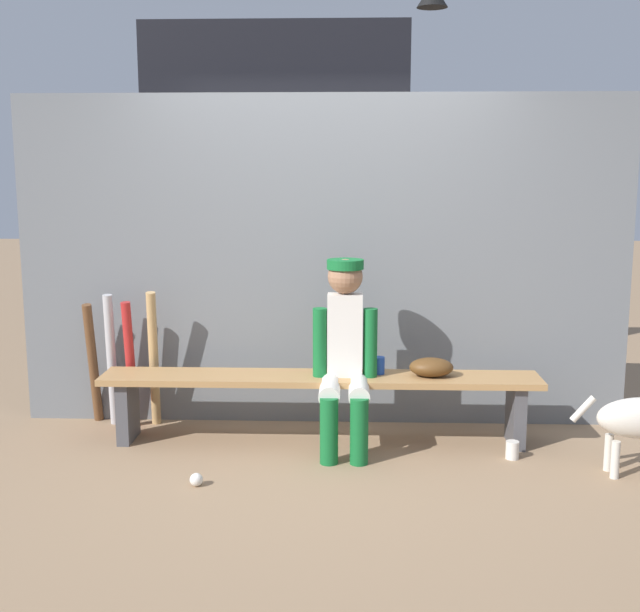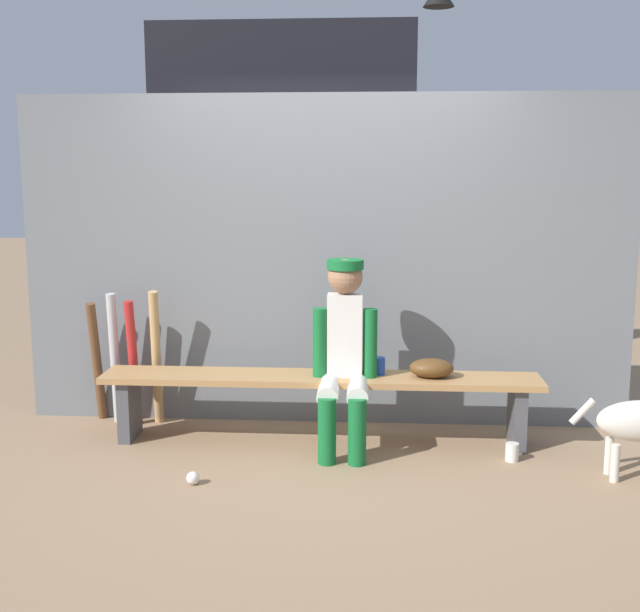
{
  "view_description": "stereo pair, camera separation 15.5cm",
  "coord_description": "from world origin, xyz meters",
  "px_view_note": "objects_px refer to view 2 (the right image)",
  "views": [
    {
      "loc": [
        0.19,
        -4.96,
        1.75
      ],
      "look_at": [
        0.0,
        0.0,
        0.9
      ],
      "focal_mm": 44.92,
      "sensor_mm": 36.0,
      "label": 1
    },
    {
      "loc": [
        0.34,
        -4.95,
        1.75
      ],
      "look_at": [
        0.0,
        0.0,
        0.9
      ],
      "focal_mm": 44.92,
      "sensor_mm": 36.0,
      "label": 2
    }
  ],
  "objects_px": {
    "baseball_glove": "(432,368)",
    "bat_aluminum_red": "(133,363)",
    "baseball": "(193,478)",
    "cup_on_bench": "(379,366)",
    "player_seated": "(344,349)",
    "scoreboard": "(290,109)",
    "bat_wood_tan": "(156,358)",
    "dugout_bench": "(320,389)",
    "cup_on_ground": "(512,452)",
    "bat_wood_dark": "(97,362)",
    "bat_aluminum_silver": "(115,359)"
  },
  "relations": [
    {
      "from": "baseball_glove",
      "to": "bat_aluminum_red",
      "type": "relative_size",
      "value": 0.32
    },
    {
      "from": "baseball",
      "to": "cup_on_bench",
      "type": "xyz_separation_m",
      "value": [
        1.04,
        0.81,
        0.46
      ]
    },
    {
      "from": "player_seated",
      "to": "scoreboard",
      "type": "relative_size",
      "value": 0.38
    },
    {
      "from": "bat_wood_tan",
      "to": "cup_on_bench",
      "type": "xyz_separation_m",
      "value": [
        1.51,
        -0.22,
        0.03
      ]
    },
    {
      "from": "dugout_bench",
      "to": "cup_on_ground",
      "type": "height_order",
      "value": "dugout_bench"
    },
    {
      "from": "bat_wood_dark",
      "to": "cup_on_bench",
      "type": "distance_m",
      "value": 1.97
    },
    {
      "from": "dugout_bench",
      "to": "bat_wood_tan",
      "type": "relative_size",
      "value": 2.95
    },
    {
      "from": "cup_on_ground",
      "to": "bat_aluminum_silver",
      "type": "bearing_deg",
      "value": 168.22
    },
    {
      "from": "dugout_bench",
      "to": "cup_on_bench",
      "type": "bearing_deg",
      "value": 8.25
    },
    {
      "from": "scoreboard",
      "to": "bat_aluminum_red",
      "type": "bearing_deg",
      "value": -125.5
    },
    {
      "from": "bat_aluminum_silver",
      "to": "baseball_glove",
      "type": "bearing_deg",
      "value": -7.61
    },
    {
      "from": "bat_wood_tan",
      "to": "bat_aluminum_silver",
      "type": "distance_m",
      "value": 0.29
    },
    {
      "from": "player_seated",
      "to": "scoreboard",
      "type": "bearing_deg",
      "value": 106.82
    },
    {
      "from": "baseball_glove",
      "to": "scoreboard",
      "type": "height_order",
      "value": "scoreboard"
    },
    {
      "from": "baseball_glove",
      "to": "bat_wood_dark",
      "type": "relative_size",
      "value": 0.33
    },
    {
      "from": "bat_aluminum_silver",
      "to": "scoreboard",
      "type": "height_order",
      "value": "scoreboard"
    },
    {
      "from": "bat_aluminum_silver",
      "to": "scoreboard",
      "type": "bearing_deg",
      "value": 50.24
    },
    {
      "from": "player_seated",
      "to": "bat_aluminum_silver",
      "type": "xyz_separation_m",
      "value": [
        -1.59,
        0.39,
        -0.18
      ]
    },
    {
      "from": "scoreboard",
      "to": "cup_on_ground",
      "type": "bearing_deg",
      "value": -50.17
    },
    {
      "from": "bat_aluminum_silver",
      "to": "cup_on_bench",
      "type": "distance_m",
      "value": 1.82
    },
    {
      "from": "cup_on_bench",
      "to": "bat_aluminum_silver",
      "type": "bearing_deg",
      "value": 172.7
    },
    {
      "from": "bat_wood_tan",
      "to": "cup_on_bench",
      "type": "relative_size",
      "value": 8.63
    },
    {
      "from": "dugout_bench",
      "to": "baseball_glove",
      "type": "distance_m",
      "value": 0.72
    },
    {
      "from": "player_seated",
      "to": "bat_wood_tan",
      "type": "height_order",
      "value": "player_seated"
    },
    {
      "from": "baseball",
      "to": "cup_on_bench",
      "type": "distance_m",
      "value": 1.4
    },
    {
      "from": "bat_wood_dark",
      "to": "cup_on_ground",
      "type": "xyz_separation_m",
      "value": [
        2.76,
        -0.59,
        -0.37
      ]
    },
    {
      "from": "cup_on_bench",
      "to": "player_seated",
      "type": "bearing_deg",
      "value": -143.27
    },
    {
      "from": "bat_wood_dark",
      "to": "cup_on_bench",
      "type": "bearing_deg",
      "value": -8.07
    },
    {
      "from": "baseball",
      "to": "player_seated",
      "type": "bearing_deg",
      "value": 38.36
    },
    {
      "from": "player_seated",
      "to": "cup_on_ground",
      "type": "distance_m",
      "value": 1.19
    },
    {
      "from": "player_seated",
      "to": "cup_on_bench",
      "type": "xyz_separation_m",
      "value": [
        0.22,
        0.16,
        -0.14
      ]
    },
    {
      "from": "bat_aluminum_red",
      "to": "bat_aluminum_silver",
      "type": "height_order",
      "value": "bat_aluminum_silver"
    },
    {
      "from": "player_seated",
      "to": "baseball",
      "type": "bearing_deg",
      "value": -141.64
    },
    {
      "from": "baseball_glove",
      "to": "baseball",
      "type": "distance_m",
      "value": 1.63
    },
    {
      "from": "bat_aluminum_red",
      "to": "cup_on_bench",
      "type": "height_order",
      "value": "bat_aluminum_red"
    },
    {
      "from": "dugout_bench",
      "to": "bat_wood_dark",
      "type": "bearing_deg",
      "value": 168.15
    },
    {
      "from": "player_seated",
      "to": "bat_aluminum_red",
      "type": "height_order",
      "value": "player_seated"
    },
    {
      "from": "bat_wood_dark",
      "to": "baseball",
      "type": "relative_size",
      "value": 11.59
    },
    {
      "from": "baseball",
      "to": "cup_on_ground",
      "type": "distance_m",
      "value": 1.91
    },
    {
      "from": "baseball_glove",
      "to": "scoreboard",
      "type": "bearing_deg",
      "value": 123.81
    },
    {
      "from": "bat_wood_dark",
      "to": "cup_on_bench",
      "type": "height_order",
      "value": "bat_wood_dark"
    },
    {
      "from": "dugout_bench",
      "to": "player_seated",
      "type": "bearing_deg",
      "value": -34.16
    },
    {
      "from": "bat_wood_tan",
      "to": "cup_on_ground",
      "type": "xyz_separation_m",
      "value": [
        2.32,
        -0.53,
        -0.42
      ]
    },
    {
      "from": "baseball_glove",
      "to": "bat_aluminum_red",
      "type": "height_order",
      "value": "bat_aluminum_red"
    },
    {
      "from": "bat_aluminum_silver",
      "to": "player_seated",
      "type": "bearing_deg",
      "value": -13.88
    },
    {
      "from": "bat_wood_dark",
      "to": "scoreboard",
      "type": "xyz_separation_m",
      "value": [
        1.22,
        1.25,
        1.79
      ]
    },
    {
      "from": "scoreboard",
      "to": "baseball",
      "type": "bearing_deg",
      "value": -97.53
    },
    {
      "from": "baseball_glove",
      "to": "cup_on_bench",
      "type": "bearing_deg",
      "value": 170.75
    },
    {
      "from": "bat_aluminum_red",
      "to": "bat_wood_dark",
      "type": "height_order",
      "value": "bat_aluminum_red"
    },
    {
      "from": "bat_aluminum_silver",
      "to": "cup_on_ground",
      "type": "height_order",
      "value": "bat_aluminum_silver"
    }
  ]
}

